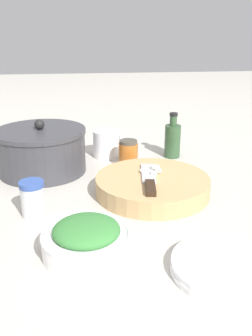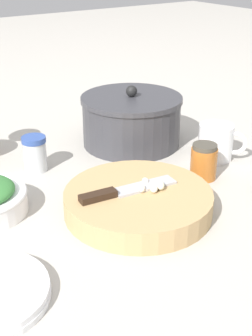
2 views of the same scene
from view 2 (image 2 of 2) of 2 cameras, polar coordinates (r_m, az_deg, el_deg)
The scene contains 8 objects.
ground_plane at distance 0.97m, azimuth -2.05°, elevation -2.84°, with size 5.00×5.00×0.00m, color #B2ADA3.
cutting_board at distance 0.89m, azimuth 1.61°, elevation -4.12°, with size 0.28×0.28×0.04m.
chef_knife at distance 0.87m, azimuth -0.43°, elevation -2.80°, with size 0.20×0.05×0.01m.
garlic_cloves at distance 0.89m, azimuth 3.27°, elevation -2.19°, with size 0.06×0.06×0.02m.
spice_jar at distance 1.07m, azimuth -11.05°, elevation 1.74°, with size 0.05×0.05×0.08m.
coffee_mug at distance 1.12m, azimuth 10.99°, elevation 3.13°, with size 0.09×0.10×0.09m.
honey_jar at distance 1.03m, azimuth 9.46°, elevation 0.78°, with size 0.06×0.06×0.08m.
stock_pot at distance 1.18m, azimuth 0.66°, elevation 5.84°, with size 0.25×0.25×0.15m.
Camera 2 is at (-0.46, -0.72, 0.47)m, focal length 50.00 mm.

